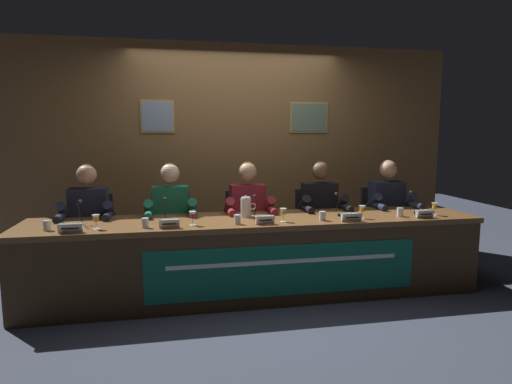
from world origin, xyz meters
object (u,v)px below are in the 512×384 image
at_px(nameplate_right, 351,217).
at_px(chair_center, 246,234).
at_px(microphone_right, 339,208).
at_px(water_pitcher_central, 246,207).
at_px(juice_glass_far_left, 96,219).
at_px(nameplate_far_right, 425,214).
at_px(chair_left, 172,237).
at_px(microphone_far_right, 415,206).
at_px(conference_table, 259,244).
at_px(panelist_right, 322,210).
at_px(chair_far_left, 93,241).
at_px(water_cup_center, 237,220).
at_px(nameplate_far_left, 71,228).
at_px(juice_glass_left, 193,216).
at_px(juice_glass_center, 283,212).
at_px(panelist_far_left, 88,218).
at_px(water_cup_left, 145,224).
at_px(juice_glass_right, 362,209).
at_px(panelist_left, 171,215).
at_px(nameplate_center, 265,220).
at_px(microphone_center, 257,211).
at_px(chair_right, 315,231).
at_px(water_cup_far_left, 47,226).
at_px(microphone_left, 166,214).
at_px(water_cup_right, 322,216).
at_px(juice_glass_far_right, 435,207).
at_px(panelist_far_right, 390,207).
at_px(panelist_center, 249,212).
at_px(microphone_far_left, 79,217).
at_px(nameplate_left, 169,223).
at_px(water_cup_far_right, 400,213).
at_px(chair_far_right, 380,228).

bearing_deg(nameplate_right, chair_center, 132.17).
bearing_deg(microphone_right, water_pitcher_central, 174.15).
xyz_separation_m(juice_glass_far_left, nameplate_far_right, (2.98, -0.08, -0.05)).
xyz_separation_m(chair_left, microphone_far_right, (2.41, -0.64, 0.36)).
bearing_deg(conference_table, panelist_right, 33.02).
bearing_deg(chair_far_left, water_cup_center, -31.39).
distance_m(juice_glass_far_left, chair_center, 1.67).
relative_size(nameplate_far_left, juice_glass_left, 1.52).
bearing_deg(juice_glass_center, chair_left, 141.07).
distance_m(panelist_far_left, water_cup_left, 0.86).
bearing_deg(juice_glass_center, microphone_far_right, 6.76).
height_order(conference_table, microphone_right, microphone_right).
xyz_separation_m(nameplate_far_left, juice_glass_right, (2.56, 0.11, 0.05)).
height_order(nameplate_right, microphone_far_right, microphone_far_right).
bearing_deg(panelist_left, nameplate_center, -39.76).
bearing_deg(microphone_center, juice_glass_right, -10.91).
bearing_deg(chair_right, water_cup_far_left, -163.08).
bearing_deg(water_pitcher_central, microphone_left, -171.46).
height_order(water_cup_far_left, water_cup_right, same).
relative_size(chair_far_left, microphone_right, 4.23).
bearing_deg(chair_left, juice_glass_far_right, -17.15).
relative_size(water_cup_far_left, chair_center, 0.09).
bearing_deg(panelist_left, microphone_far_right, -10.37).
bearing_deg(microphone_right, nameplate_far_left, -172.71).
height_order(juice_glass_far_left, microphone_right, microphone_right).
bearing_deg(water_cup_right, juice_glass_left, 179.30).
xyz_separation_m(panelist_left, juice_glass_far_right, (2.54, -0.58, 0.10)).
relative_size(chair_center, nameplate_far_right, 5.42).
height_order(juice_glass_left, juice_glass_far_right, same).
xyz_separation_m(water_cup_far_left, chair_left, (1.00, 0.79, -0.33)).
bearing_deg(nameplate_right, juice_glass_center, 170.62).
height_order(chair_far_left, panelist_far_right, panelist_far_right).
height_order(chair_left, panelist_center, panelist_center).
xyz_separation_m(juice_glass_far_left, panelist_center, (1.41, 0.61, -0.10)).
bearing_deg(microphone_far_left, water_cup_far_left, -145.32).
xyz_separation_m(microphone_left, panelist_far_right, (2.42, 0.42, -0.09)).
relative_size(chair_right, water_cup_right, 10.77).
xyz_separation_m(water_cup_far_left, chair_right, (2.59, 0.79, -0.33)).
xyz_separation_m(water_cup_right, water_pitcher_central, (-0.66, 0.31, 0.06)).
relative_size(panelist_far_left, juice_glass_right, 10.02).
bearing_deg(water_cup_left, panelist_far_left, 132.31).
distance_m(nameplate_left, water_cup_left, 0.21).
xyz_separation_m(chair_far_left, panelist_left, (0.79, -0.20, 0.28)).
height_order(nameplate_left, nameplate_right, same).
bearing_deg(water_cup_far_right, water_cup_right, -176.75).
xyz_separation_m(chair_far_left, nameplate_left, (0.78, -0.88, 0.33)).
xyz_separation_m(water_cup_far_left, chair_far_right, (3.38, 0.79, -0.33)).
bearing_deg(water_cup_far_left, microphone_far_right, 2.44).
height_order(panelist_far_left, chair_left, panelist_far_left).
height_order(chair_left, water_pitcher_central, water_pitcher_central).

